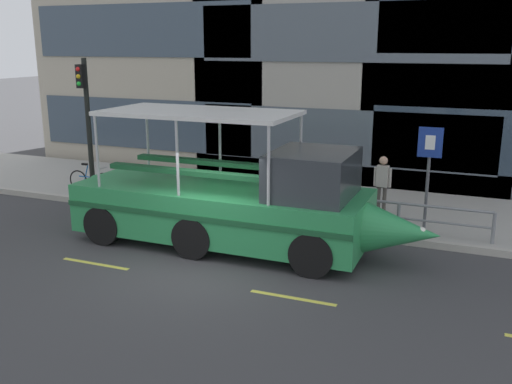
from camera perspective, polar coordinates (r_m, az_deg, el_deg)
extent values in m
plane|color=#3D3D3F|center=(13.25, -4.91, -7.22)|extent=(120.00, 120.00, 0.00)
cube|color=#A8A59E|center=(18.11, 3.16, -0.85)|extent=(32.00, 4.80, 0.18)
cube|color=#B2ADA3|center=(15.88, 0.20, -3.07)|extent=(32.00, 0.18, 0.18)
cube|color=#DBD64C|center=(13.73, -15.78, -6.93)|extent=(1.80, 0.12, 0.01)
cube|color=#DBD64C|center=(11.58, 3.70, -10.54)|extent=(1.80, 0.12, 0.01)
cube|color=#3D4C5B|center=(23.35, -11.30, 6.69)|extent=(9.45, 0.06, 1.98)
cube|color=#3D4C5B|center=(23.15, -11.76, 15.56)|extent=(9.45, 0.06, 1.98)
cube|color=#4C5660|center=(20.11, 8.34, 5.44)|extent=(10.40, 0.06, 1.94)
cube|color=#4C5660|center=(19.86, 8.73, 15.51)|extent=(10.40, 0.06, 1.94)
cylinder|color=gray|center=(15.82, 1.85, 0.14)|extent=(11.39, 0.07, 0.07)
cylinder|color=gray|center=(15.92, 1.84, -1.22)|extent=(11.39, 0.06, 0.06)
cylinder|color=gray|center=(18.62, -14.81, 0.63)|extent=(0.09, 0.09, 0.78)
cylinder|color=gray|center=(17.37, -8.78, -0.04)|extent=(0.09, 0.09, 0.78)
cylinder|color=gray|center=(16.34, -1.91, -0.81)|extent=(0.09, 0.09, 0.78)
cylinder|color=gray|center=(15.58, 5.77, -1.65)|extent=(0.09, 0.09, 0.78)
cylinder|color=gray|center=(15.12, 14.06, -2.53)|extent=(0.09, 0.09, 0.78)
cylinder|color=gray|center=(15.01, 22.69, -3.38)|extent=(0.09, 0.09, 0.78)
cylinder|color=black|center=(19.03, -16.41, 6.25)|extent=(0.16, 0.16, 4.31)
cube|color=black|center=(18.73, -17.15, 11.02)|extent=(0.24, 0.20, 0.72)
sphere|color=red|center=(18.63, -17.42, 11.66)|extent=(0.14, 0.14, 0.14)
sphere|color=gold|center=(18.64, -17.37, 10.99)|extent=(0.14, 0.14, 0.14)
sphere|color=green|center=(18.65, -17.31, 10.31)|extent=(0.14, 0.14, 0.14)
cylinder|color=#4C4F54|center=(15.20, 16.80, 1.10)|extent=(0.08, 0.08, 2.69)
cube|color=navy|center=(14.96, 17.06, 4.78)|extent=(0.60, 0.04, 0.76)
cube|color=white|center=(14.94, 17.05, 4.76)|extent=(0.24, 0.01, 0.36)
torus|color=black|center=(19.08, -14.93, 0.84)|extent=(0.70, 0.04, 0.70)
torus|color=black|center=(19.71, -17.35, 1.10)|extent=(0.70, 0.04, 0.70)
cylinder|color=#1E66B2|center=(19.36, -16.19, 1.43)|extent=(0.95, 0.04, 0.04)
cylinder|color=#1E66B2|center=(19.44, -16.64, 1.87)|extent=(0.19, 0.04, 0.51)
cube|color=black|center=(19.40, -16.79, 2.69)|extent=(0.20, 0.08, 0.06)
cylinder|color=#A5A5AA|center=(18.99, -15.13, 2.31)|extent=(0.03, 0.46, 0.03)
cube|color=#2D9351|center=(14.28, -3.52, -1.83)|extent=(7.28, 2.55, 1.21)
cone|color=#2D9351|center=(13.05, 14.45, -3.88)|extent=(1.64, 1.15, 1.15)
cylinder|color=#2D9351|center=(16.14, -15.24, -0.38)|extent=(0.36, 1.15, 1.15)
cube|color=#19512C|center=(13.13, -5.98, -2.67)|extent=(7.28, 0.04, 0.12)
sphere|color=white|center=(12.99, 16.25, -3.85)|extent=(0.22, 0.22, 0.22)
cube|color=#33383D|center=(13.16, 5.72, 1.81)|extent=(1.82, 2.14, 1.06)
cube|color=silver|center=(14.03, -5.71, 7.90)|extent=(4.73, 2.35, 0.10)
cylinder|color=#B2B2B7|center=(14.33, 4.50, 4.32)|extent=(0.07, 0.07, 1.75)
cylinder|color=#B2B2B7|center=(12.25, 1.27, 2.59)|extent=(0.07, 0.07, 1.75)
cylinder|color=#B2B2B7|center=(15.16, -3.63, 4.90)|extent=(0.07, 0.07, 1.75)
cylinder|color=#B2B2B7|center=(13.21, -7.88, 3.34)|extent=(0.07, 0.07, 1.75)
cylinder|color=#B2B2B7|center=(16.25, -10.81, 5.33)|extent=(0.07, 0.07, 1.75)
cylinder|color=#B2B2B7|center=(14.45, -15.63, 3.91)|extent=(0.07, 0.07, 1.75)
cube|color=#19512C|center=(14.79, -4.47, 2.95)|extent=(4.35, 0.28, 0.12)
cube|color=#19512C|center=(13.73, -6.75, 1.99)|extent=(4.35, 0.28, 0.12)
cylinder|color=black|center=(14.56, 8.28, -3.19)|extent=(1.00, 0.28, 1.00)
cylinder|color=black|center=(12.42, 5.60, -6.29)|extent=(1.00, 0.28, 1.00)
cylinder|color=black|center=(15.48, -2.23, -1.97)|extent=(1.00, 0.28, 1.00)
cylinder|color=black|center=(13.48, -6.36, -4.60)|extent=(1.00, 0.28, 1.00)
cylinder|color=black|center=(16.66, -10.23, -0.99)|extent=(1.00, 0.28, 1.00)
cylinder|color=black|center=(14.82, -15.07, -3.24)|extent=(1.00, 0.28, 1.00)
cylinder|color=#47423D|center=(16.49, 12.15, -0.87)|extent=(0.11, 0.11, 0.85)
cylinder|color=#47423D|center=(16.45, 12.72, -0.94)|extent=(0.11, 0.11, 0.85)
cube|color=#B7B2A8|center=(16.29, 12.57, 1.57)|extent=(0.33, 0.21, 0.60)
cylinder|color=#B7B2A8|center=(16.35, 11.85, 1.54)|extent=(0.07, 0.07, 0.54)
cylinder|color=#B7B2A8|center=(16.25, 13.28, 1.38)|extent=(0.07, 0.07, 0.54)
sphere|color=tan|center=(16.20, 12.66, 3.09)|extent=(0.23, 0.23, 0.23)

